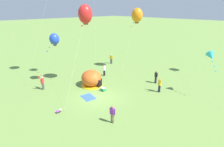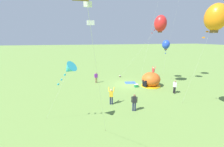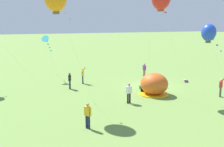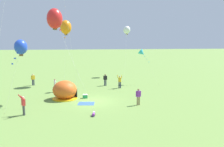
{
  "view_description": "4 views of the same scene",
  "coord_description": "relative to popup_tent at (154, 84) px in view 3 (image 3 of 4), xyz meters",
  "views": [
    {
      "loc": [
        14.0,
        -11.1,
        9.65
      ],
      "look_at": [
        1.69,
        0.71,
        3.18
      ],
      "focal_mm": 28.0,
      "sensor_mm": 36.0,
      "label": 1
    },
    {
      "loc": [
        7.71,
        20.84,
        6.96
      ],
      "look_at": [
        2.77,
        0.97,
        2.12
      ],
      "focal_mm": 24.0,
      "sensor_mm": 36.0,
      "label": 2
    },
    {
      "loc": [
        -23.44,
        15.23,
        6.7
      ],
      "look_at": [
        -1.55,
        5.27,
        2.08
      ],
      "focal_mm": 42.0,
      "sensor_mm": 36.0,
      "label": 3
    },
    {
      "loc": [
        -1.19,
        -23.19,
        6.52
      ],
      "look_at": [
        2.75,
        3.98,
        2.43
      ],
      "focal_mm": 35.0,
      "sensor_mm": 36.0,
      "label": 4
    }
  ],
  "objects": [
    {
      "name": "cooler_box",
      "position": [
        2.28,
        -0.03,
        -0.78
      ],
      "size": [
        0.54,
        0.38,
        0.44
      ],
      "color": "#1E8C4C",
      "rests_on": "ground"
    },
    {
      "name": "ground_plane",
      "position": [
        3.03,
        -1.55,
        -1.0
      ],
      "size": [
        300.0,
        300.0,
        0.0
      ],
      "primitive_type": "plane",
      "color": "olive"
    },
    {
      "name": "person_watching_sky",
      "position": [
        7.2,
        4.73,
        0.0
      ],
      "size": [
        0.71,
        0.59,
        1.89
      ],
      "color": "#1E2347",
      "rests_on": "ground"
    },
    {
      "name": "person_with_toddler",
      "position": [
        -5.19,
        8.48,
        -0.03
      ],
      "size": [
        0.52,
        0.4,
        1.72
      ],
      "color": "#1E2347",
      "rests_on": "ground"
    },
    {
      "name": "toddler_crawling",
      "position": [
        2.88,
        -6.27,
        -0.82
      ],
      "size": [
        0.34,
        0.55,
        0.32
      ],
      "color": "purple",
      "rests_on": "ground"
    },
    {
      "name": "person_flying_kite",
      "position": [
        -3.25,
        -5.15,
        0.0
      ],
      "size": [
        0.67,
        0.72,
        1.89
      ],
      "color": "#4C4C51",
      "rests_on": "ground"
    },
    {
      "name": "picnic_blanket",
      "position": [
        2.34,
        -2.32,
        -0.99
      ],
      "size": [
        1.87,
        1.53,
        0.01
      ],
      "primitive_type": "cube",
      "rotation": [
        0.0,
        0.0,
        -0.14
      ],
      "color": "#3359A5",
      "rests_on": "ground"
    },
    {
      "name": "person_center_field",
      "position": [
        5.39,
        6.74,
        -0.03
      ],
      "size": [
        0.55,
        0.37,
        1.72
      ],
      "color": "#1E2347",
      "rests_on": "ground"
    },
    {
      "name": "person_far_back",
      "position": [
        7.64,
        -3.59,
        -0.03
      ],
      "size": [
        0.58,
        0.31,
        1.72
      ],
      "color": "#8C7251",
      "rests_on": "ground"
    },
    {
      "name": "kite_cyan",
      "position": [
        11.23,
        7.84,
        3.71
      ],
      "size": [
        3.02,
        2.39,
        5.31
      ],
      "color": "silver",
      "rests_on": "ground"
    },
    {
      "name": "popup_tent",
      "position": [
        0.0,
        0.0,
        0.0
      ],
      "size": [
        2.81,
        2.81,
        2.1
      ],
      "color": "#D8591E",
      "rests_on": "ground"
    },
    {
      "name": "kite_blue",
      "position": [
        -3.8,
        -2.67,
        4.95
      ],
      "size": [
        1.91,
        2.47,
        6.68
      ],
      "color": "silver",
      "rests_on": "ground"
    },
    {
      "name": "person_near_tent",
      "position": [
        -1.48,
        3.5,
        -0.03
      ],
      "size": [
        0.27,
        0.59,
        1.72
      ],
      "color": "black",
      "rests_on": "ground"
    }
  ]
}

